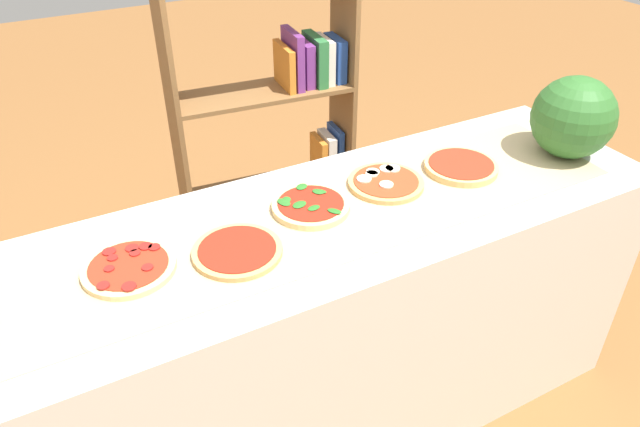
{
  "coord_description": "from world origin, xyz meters",
  "views": [
    {
      "loc": [
        -0.67,
        -1.24,
        1.88
      ],
      "look_at": [
        0.0,
        0.0,
        0.92
      ],
      "focal_mm": 33.35,
      "sensor_mm": 36.0,
      "label": 1
    }
  ],
  "objects": [
    {
      "name": "ground_plane",
      "position": [
        0.0,
        0.0,
        0.0
      ],
      "size": [
        12.0,
        12.0,
        0.0
      ],
      "primitive_type": "plane",
      "color": "brown"
    },
    {
      "name": "counter",
      "position": [
        0.0,
        0.0,
        0.45
      ],
      "size": [
        2.21,
        0.64,
        0.9
      ],
      "primitive_type": "cube",
      "color": "beige",
      "rests_on": "ground_plane"
    },
    {
      "name": "parchment_paper",
      "position": [
        0.0,
        0.0,
        0.9
      ],
      "size": [
        1.91,
        0.42,
        0.0
      ],
      "primitive_type": "cube",
      "color": "tan",
      "rests_on": "counter"
    },
    {
      "name": "pizza_pepperoni_0",
      "position": [
        -0.54,
        0.03,
        0.91
      ],
      "size": [
        0.24,
        0.24,
        0.02
      ],
      "color": "#E5C17F",
      "rests_on": "parchment_paper"
    },
    {
      "name": "pizza_plain_1",
      "position": [
        -0.27,
        -0.04,
        0.91
      ],
      "size": [
        0.24,
        0.24,
        0.02
      ],
      "color": "tan",
      "rests_on": "parchment_paper"
    },
    {
      "name": "pizza_spinach_2",
      "position": [
        -0.0,
        0.06,
        0.92
      ],
      "size": [
        0.23,
        0.23,
        0.03
      ],
      "color": "#E5C17F",
      "rests_on": "parchment_paper"
    },
    {
      "name": "pizza_mozzarella_3",
      "position": [
        0.27,
        0.07,
        0.92
      ],
      "size": [
        0.24,
        0.24,
        0.02
      ],
      "color": "tan",
      "rests_on": "parchment_paper"
    },
    {
      "name": "pizza_plain_4",
      "position": [
        0.54,
        0.03,
        0.92
      ],
      "size": [
        0.24,
        0.24,
        0.02
      ],
      "color": "#DBB26B",
      "rests_on": "parchment_paper"
    },
    {
      "name": "watermelon",
      "position": [
        0.93,
        -0.05,
        1.04
      ],
      "size": [
        0.27,
        0.27,
        0.27
      ],
      "primitive_type": "sphere",
      "color": "#2D6628",
      "rests_on": "counter"
    },
    {
      "name": "bookshelf",
      "position": [
        0.3,
        0.88,
        0.64
      ],
      "size": [
        0.77,
        0.31,
        1.4
      ],
      "color": "brown",
      "rests_on": "ground_plane"
    }
  ]
}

